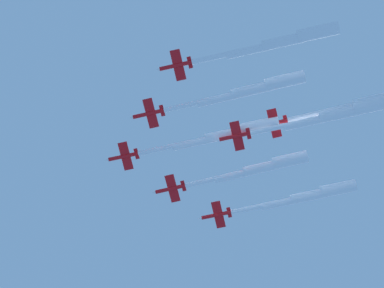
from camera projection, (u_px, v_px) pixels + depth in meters
name	position (u px, v px, depth m)	size (l,w,h in m)	color
jet_lead	(224.00, 135.00, 213.01)	(30.75, 43.91, 4.05)	red
jet_port_inner	(250.00, 90.00, 204.80)	(29.52, 43.00, 4.07)	red
jet_starboard_inner	(259.00, 168.00, 214.62)	(27.25, 40.33, 4.06)	red
jet_port_mid	(281.00, 42.00, 198.10)	(29.98, 42.70, 4.05)	red
jet_starboard_mid	(307.00, 196.00, 219.21)	(28.53, 40.83, 4.03)	red
jet_port_outer	(338.00, 114.00, 207.00)	(30.36, 43.31, 4.17)	red
jet_starboard_outer	(371.00, 100.00, 208.26)	(28.85, 42.62, 4.07)	red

